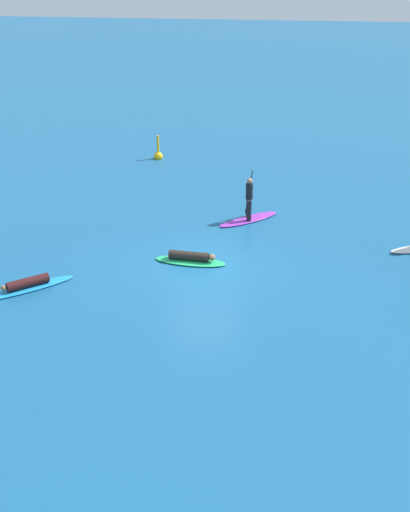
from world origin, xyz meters
TOP-DOWN VIEW (x-y plane):
  - ground_plane at (0.00, 0.00)m, footprint 120.00×120.00m
  - surfer_on_purple_board at (1.37, 4.36)m, footprint 2.64×2.23m
  - surfer_on_blue_board at (-5.85, -2.08)m, footprint 2.98×2.43m
  - surfer_on_green_board at (-0.57, 0.41)m, footprint 2.66×0.99m
  - marker_buoy at (-3.58, 11.62)m, footprint 0.46×0.46m

SIDE VIEW (x-z plane):
  - ground_plane at x=0.00m, z-range 0.00..0.00m
  - surfer_on_blue_board at x=-5.85m, z-range -0.06..0.36m
  - surfer_on_green_board at x=-0.57m, z-range -0.06..0.37m
  - marker_buoy at x=-3.58m, z-range -0.48..0.86m
  - surfer_on_purple_board at x=1.37m, z-range -0.62..1.51m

